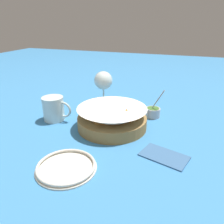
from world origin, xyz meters
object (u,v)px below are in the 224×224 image
sauce_cup (153,112)px  beer_mug (54,109)px  wine_glass (103,81)px  side_plate (66,167)px  food_basket (112,119)px

sauce_cup → beer_mug: bearing=-156.5°
wine_glass → side_plate: 0.52m
side_plate → food_basket: bearing=82.8°
food_basket → side_plate: bearing=-97.2°
food_basket → wine_glass: (-0.12, 0.21, 0.08)m
wine_glass → beer_mug: size_ratio=1.33×
food_basket → beer_mug: beer_mug is taller
sauce_cup → beer_mug: size_ratio=0.99×
beer_mug → side_plate: 0.35m
beer_mug → wine_glass: bearing=59.3°
wine_glass → beer_mug: (-0.13, -0.22, -0.07)m
sauce_cup → beer_mug: 0.42m
food_basket → sauce_cup: sauce_cup is taller
sauce_cup → wine_glass: size_ratio=0.74×
wine_glass → side_plate: bearing=-80.7°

